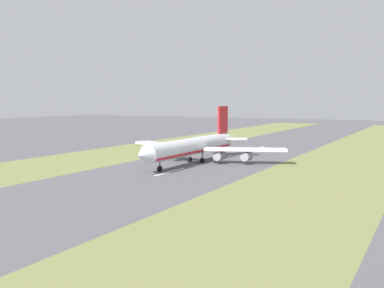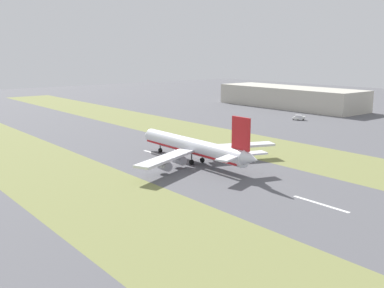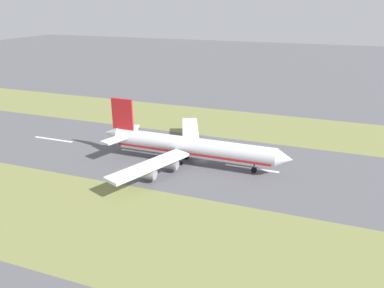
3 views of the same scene
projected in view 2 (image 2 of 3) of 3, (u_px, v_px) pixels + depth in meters
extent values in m
plane|color=#56565B|center=(182.00, 162.00, 171.41)|extent=(800.00, 800.00, 0.00)
cube|color=olive|center=(71.00, 183.00, 143.70)|extent=(40.00, 600.00, 0.01)
cube|color=olive|center=(262.00, 147.00, 199.11)|extent=(40.00, 600.00, 0.01)
cube|color=silver|center=(320.00, 204.00, 123.85)|extent=(1.20, 18.00, 0.01)
cube|color=silver|center=(222.00, 174.00, 154.34)|extent=(1.20, 18.00, 0.01)
cube|color=silver|center=(156.00, 154.00, 184.83)|extent=(1.20, 18.00, 0.01)
cylinder|color=silver|center=(192.00, 146.00, 170.11)|extent=(6.35, 56.04, 6.00)
cone|color=silver|center=(148.00, 135.00, 193.47)|extent=(5.91, 5.04, 5.88)
cone|color=silver|center=(251.00, 159.00, 146.20)|extent=(5.14, 6.03, 5.10)
cube|color=red|center=(192.00, 150.00, 170.44)|extent=(6.03, 53.79, 0.70)
cube|color=silver|center=(165.00, 158.00, 154.07)|extent=(29.17, 16.27, 0.90)
cube|color=silver|center=(238.00, 146.00, 175.45)|extent=(29.10, 16.58, 0.90)
cylinder|color=#93939E|center=(179.00, 160.00, 162.22)|extent=(3.23, 4.82, 3.20)
cylinder|color=#93939E|center=(165.00, 166.00, 154.04)|extent=(3.23, 4.82, 3.20)
cylinder|color=#93939E|center=(217.00, 153.00, 173.21)|extent=(3.23, 4.82, 3.20)
cylinder|color=#93939E|center=(240.00, 152.00, 176.03)|extent=(3.23, 4.82, 3.20)
cube|color=red|center=(241.00, 134.00, 148.49)|extent=(0.85, 8.00, 11.00)
cube|color=silver|center=(228.00, 158.00, 146.63)|extent=(10.86, 7.22, 0.60)
cube|color=silver|center=(252.00, 153.00, 153.35)|extent=(10.88, 7.33, 0.60)
cylinder|color=#59595E|center=(160.00, 147.00, 187.15)|extent=(0.50, 0.50, 3.20)
cylinder|color=black|center=(160.00, 150.00, 187.47)|extent=(0.91, 1.81, 1.80)
cylinder|color=#59595E|center=(192.00, 158.00, 166.96)|extent=(0.50, 0.50, 3.20)
cylinder|color=black|center=(192.00, 162.00, 167.28)|extent=(0.91, 1.81, 1.80)
cylinder|color=#59595E|center=(202.00, 156.00, 170.14)|extent=(0.50, 0.50, 3.20)
cylinder|color=black|center=(202.00, 160.00, 170.46)|extent=(0.91, 1.81, 1.80)
cube|color=#BCB7A8|center=(290.00, 97.00, 341.97)|extent=(36.00, 115.95, 15.29)
cube|color=white|center=(303.00, 118.00, 276.65)|extent=(2.95, 2.91, 2.00)
cube|color=silver|center=(298.00, 117.00, 277.36)|extent=(4.12, 4.53, 2.60)
cylinder|color=black|center=(303.00, 119.00, 277.89)|extent=(0.87, 1.02, 1.00)
cylinder|color=black|center=(303.00, 120.00, 275.81)|extent=(0.87, 1.02, 1.00)
cylinder|color=black|center=(296.00, 119.00, 278.97)|extent=(0.87, 1.02, 1.00)
cylinder|color=black|center=(296.00, 119.00, 276.89)|extent=(0.87, 1.02, 1.00)
cube|color=white|center=(296.00, 119.00, 277.46)|extent=(3.39, 4.75, 0.90)
cube|color=white|center=(296.00, 117.00, 277.38)|extent=(2.36, 2.83, 0.80)
cylinder|color=black|center=(299.00, 120.00, 277.67)|extent=(0.48, 0.70, 0.66)
cylinder|color=black|center=(298.00, 120.00, 276.11)|extent=(0.48, 0.70, 0.66)
cylinder|color=black|center=(294.00, 119.00, 278.98)|extent=(0.48, 0.70, 0.66)
cylinder|color=black|center=(293.00, 120.00, 277.42)|extent=(0.48, 0.70, 0.66)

